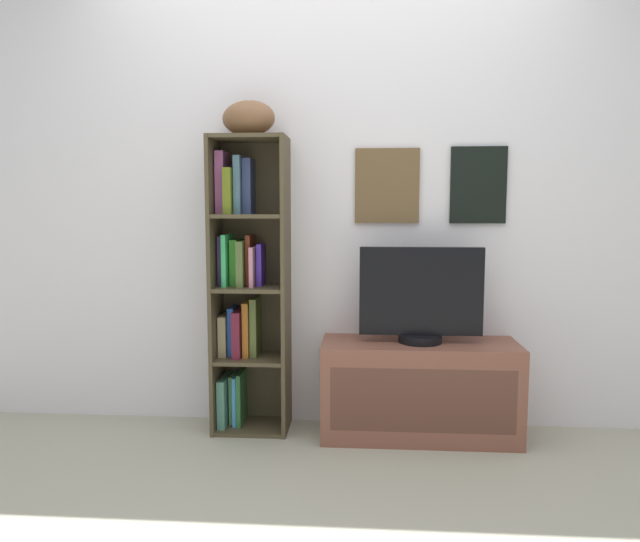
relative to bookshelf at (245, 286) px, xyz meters
The scene contains 6 objects.
ground 1.34m from the bookshelf, 65.90° to the right, with size 5.20×5.20×0.04m, color #A6A48F.
back_wall 0.67m from the bookshelf, 17.41° to the left, with size 4.80×0.08×2.51m.
bookshelf is the anchor object (origin of this frame).
football 0.86m from the bookshelf, 40.62° to the right, with size 0.28×0.18×0.18m, color brown.
tv_stand 1.06m from the bookshelf, ahead, with size 1.00×0.37×0.50m.
television 0.92m from the bookshelf, ahead, with size 0.62×0.22×0.49m.
Camera 1 is at (0.17, -2.05, 1.18)m, focal length 32.89 mm.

